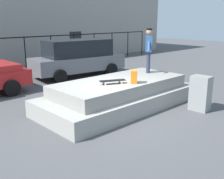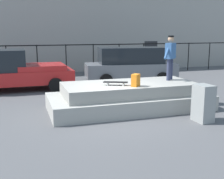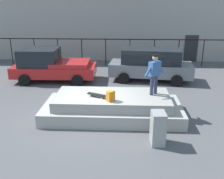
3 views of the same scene
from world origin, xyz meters
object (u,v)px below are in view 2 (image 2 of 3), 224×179
Objects in this scene: car_red_pickup_near at (16,70)px; utility_box at (203,103)px; backpack at (136,80)px; car_grey_hatchback_mid at (131,64)px; skateboarder at (170,54)px; skateboard at (116,82)px.

car_red_pickup_near is 4.23× the size of utility_box.
backpack is 6.03m from car_grey_hatchback_mid.
car_grey_hatchback_mid is at bearing 85.69° from skateboarder.
backpack is 0.08× the size of car_grey_hatchback_mid.
skateboarder reaches higher than car_grey_hatchback_mid.
utility_box is at bearing -39.24° from skateboard.
skateboard is 0.17× the size of car_grey_hatchback_mid.
skateboarder is at bearing -39.93° from car_red_pickup_near.
car_red_pickup_near reaches higher than skateboard.
car_red_pickup_near is 0.97× the size of car_grey_hatchback_mid.
car_red_pickup_near is (-3.20, 4.98, -0.11)m from skateboard.
backpack is 0.36× the size of utility_box.
skateboard is 5.90m from car_grey_hatchback_mid.
utility_box is (-0.05, -2.22, -1.30)m from skateboarder.
car_grey_hatchback_mid reaches higher than skateboard.
skateboard is 2.87m from utility_box.
car_red_pickup_near reaches higher than utility_box.
skateboard is 2.03× the size of backpack.
utility_box is at bearing -51.48° from car_red_pickup_near.
car_red_pickup_near is (-5.44, 4.56, -0.95)m from skateboarder.
backpack reaches higher than skateboard.
skateboard is at bearing -57.30° from car_red_pickup_near.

